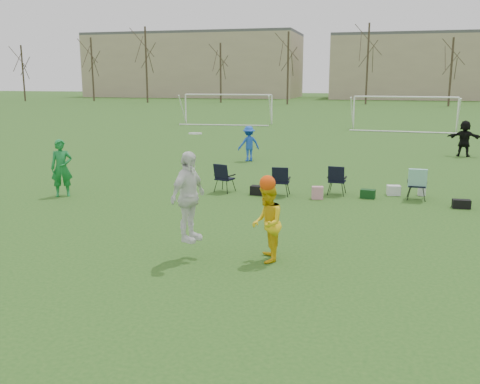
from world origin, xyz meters
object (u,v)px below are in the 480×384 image
(fielder_black, at_px, (464,138))
(goal_left, at_px, (228,100))
(center_contest, at_px, (224,208))
(goal_mid, at_px, (405,104))
(fielder_blue, at_px, (249,144))
(fielder_green_near, at_px, (62,168))

(fielder_black, relative_size, goal_left, 0.24)
(fielder_black, xyz_separation_m, center_contest, (-6.97, -17.51, 0.24))
(goal_left, bearing_deg, center_contest, -79.05)
(center_contest, bearing_deg, goal_mid, 81.55)
(fielder_black, xyz_separation_m, goal_mid, (-2.37, 13.40, 1.05))
(center_contest, height_order, goal_left, center_contest)
(goal_mid, bearing_deg, fielder_black, -75.96)
(fielder_blue, bearing_deg, fielder_green_near, 28.37)
(fielder_black, distance_m, center_contest, 18.85)
(goal_mid, bearing_deg, fielder_blue, -108.91)
(fielder_black, bearing_deg, goal_left, -31.35)
(fielder_blue, height_order, center_contest, center_contest)
(fielder_green_near, height_order, goal_left, goal_left)
(fielder_blue, xyz_separation_m, goal_mid, (7.39, 17.50, 1.12))
(fielder_green_near, bearing_deg, center_contest, -64.66)
(center_contest, bearing_deg, fielder_blue, 101.79)
(center_contest, xyz_separation_m, goal_left, (-9.41, 32.92, 0.81))
(fielder_blue, xyz_separation_m, center_contest, (2.80, -13.42, 0.31))
(goal_mid, bearing_deg, fielder_green_near, -109.42)
(fielder_black, bearing_deg, fielder_blue, 34.64)
(fielder_green_near, height_order, goal_mid, goal_mid)
(center_contest, relative_size, goal_left, 0.36)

